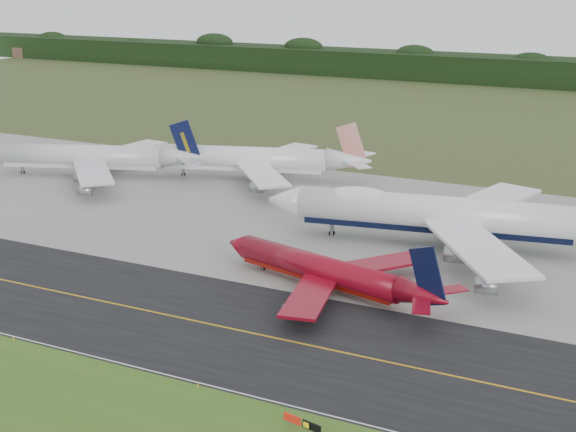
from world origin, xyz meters
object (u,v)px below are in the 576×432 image
Objects in this scene: jet_ba_747 at (449,215)px; jet_red_737 at (329,272)px; taxiway_sign at (302,423)px; jet_navy_gold at (94,157)px; jet_star_tail at (256,160)px.

jet_ba_747 is 1.67× the size of jet_red_737.
jet_navy_gold is at bearing 138.98° from taxiway_sign.
jet_red_737 is at bearing -27.92° from jet_navy_gold.
jet_ba_747 is 1.28× the size of jet_star_tail.
jet_navy_gold is (-93.09, 13.88, -1.25)m from jet_ba_747.
jet_navy_gold is at bearing -158.74° from jet_star_tail.
jet_red_737 is (-11.48, -29.36, -2.90)m from jet_ba_747.
jet_red_737 is 92.37m from jet_navy_gold.
jet_star_tail is at bearing 21.26° from jet_navy_gold.
jet_navy_gold is at bearing 171.52° from jet_ba_747.
jet_star_tail is (37.74, 14.68, 0.13)m from jet_navy_gold.
jet_star_tail is 11.29× the size of taxiway_sign.
jet_navy_gold is at bearing 152.08° from jet_red_737.
jet_ba_747 is at bearing -27.30° from jet_star_tail.
taxiway_sign is (1.80, -68.64, -4.94)m from jet_ba_747.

